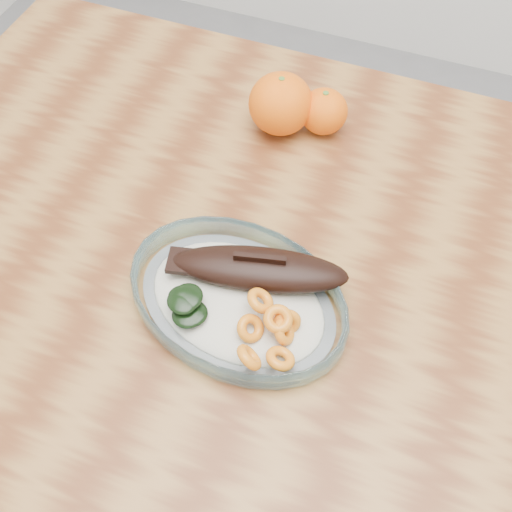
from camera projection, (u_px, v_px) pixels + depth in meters
name	position (u px, v px, depth m)	size (l,w,h in m)	color
ground	(277.00, 463.00, 1.39)	(3.00, 3.00, 0.00)	slate
dining_table	(291.00, 309.00, 0.86)	(1.20, 0.80, 0.75)	brown
plated_meal	(238.00, 296.00, 0.74)	(0.57, 0.57, 0.08)	white
orange_left	(281.00, 104.00, 0.89)	(0.09, 0.09, 0.09)	#FF4905
orange_right	(324.00, 111.00, 0.90)	(0.07, 0.07, 0.07)	#FF4905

